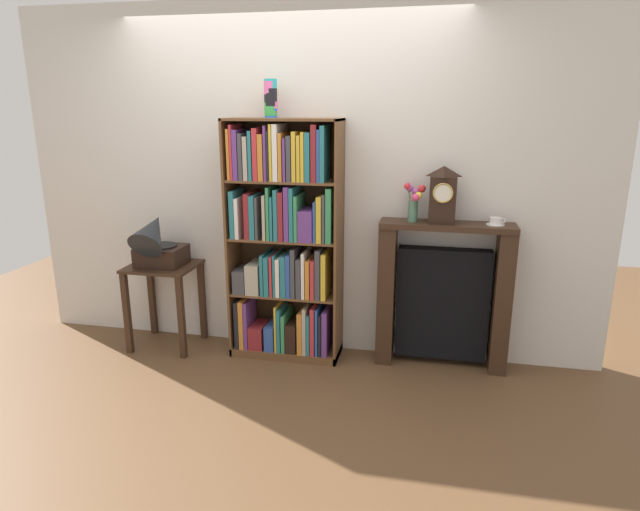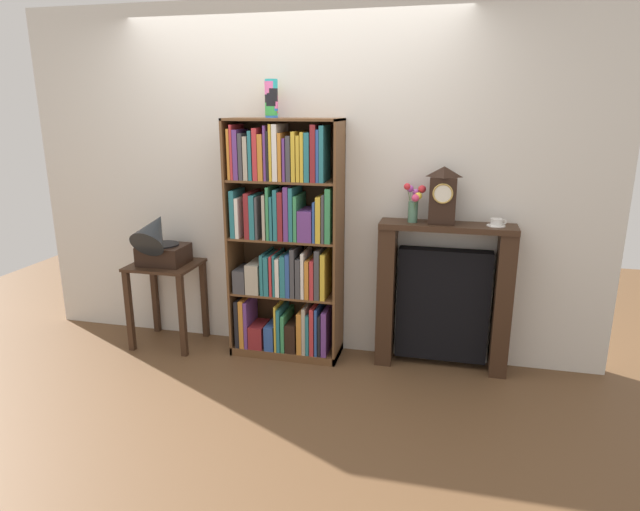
# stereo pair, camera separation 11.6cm
# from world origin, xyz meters

# --- Properties ---
(ground_plane) EXTENTS (7.46, 6.40, 0.02)m
(ground_plane) POSITION_xyz_m (0.00, 0.00, -0.01)
(ground_plane) COLOR brown
(wall_back) EXTENTS (4.46, 0.08, 2.60)m
(wall_back) POSITION_xyz_m (0.09, 0.29, 1.30)
(wall_back) COLOR silver
(wall_back) RESTS_ON ground
(bookshelf) EXTENTS (0.83, 0.33, 1.78)m
(bookshelf) POSITION_xyz_m (0.00, 0.08, 0.86)
(bookshelf) COLOR brown
(bookshelf) RESTS_ON ground
(cup_stack) EXTENTS (0.09, 0.09, 0.26)m
(cup_stack) POSITION_xyz_m (-0.10, 0.13, 1.91)
(cup_stack) COLOR blue
(cup_stack) RESTS_ON bookshelf
(side_table_left) EXTENTS (0.52, 0.45, 0.67)m
(side_table_left) POSITION_xyz_m (-0.98, 0.03, 0.49)
(side_table_left) COLOR #382316
(side_table_left) RESTS_ON ground
(gramophone) EXTENTS (0.35, 0.45, 0.48)m
(gramophone) POSITION_xyz_m (-0.98, -0.04, 0.87)
(gramophone) COLOR black
(gramophone) RESTS_ON side_table_left
(fireplace_mantel) EXTENTS (0.94, 0.25, 1.08)m
(fireplace_mantel) POSITION_xyz_m (1.16, 0.15, 0.53)
(fireplace_mantel) COLOR #382316
(fireplace_mantel) RESTS_ON ground
(mantel_clock) EXTENTS (0.18, 0.15, 0.39)m
(mantel_clock) POSITION_xyz_m (1.12, 0.13, 1.27)
(mantel_clock) COLOR black
(mantel_clock) RESTS_ON fireplace_mantel
(flower_vase) EXTENTS (0.15, 0.17, 0.27)m
(flower_vase) POSITION_xyz_m (0.93, 0.13, 1.22)
(flower_vase) COLOR #4C7A60
(flower_vase) RESTS_ON fireplace_mantel
(teacup_with_saucer) EXTENTS (0.13, 0.12, 0.05)m
(teacup_with_saucer) POSITION_xyz_m (1.48, 0.13, 1.10)
(teacup_with_saucer) COLOR white
(teacup_with_saucer) RESTS_ON fireplace_mantel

